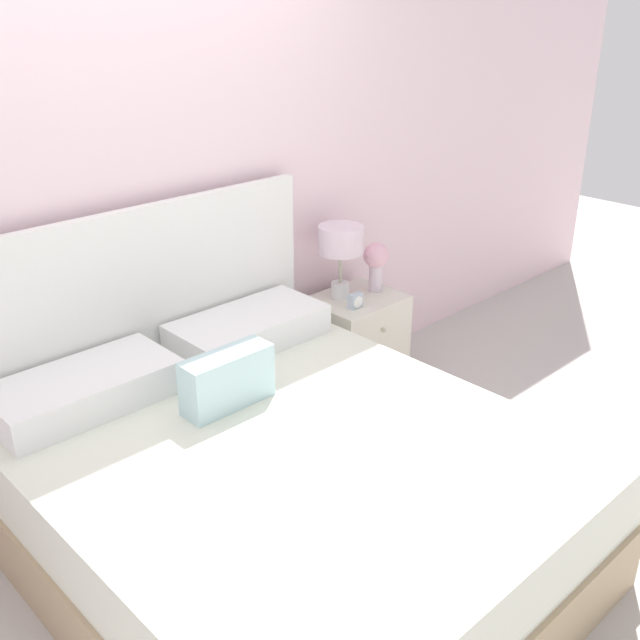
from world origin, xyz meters
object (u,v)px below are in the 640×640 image
bed (276,488)px  alarm_clock (355,301)px  nightstand (355,345)px  table_lamp (341,244)px  flower_vase (376,261)px

bed → alarm_clock: bed is taller
bed → alarm_clock: bearing=29.9°
nightstand → alarm_clock: bearing=-138.3°
alarm_clock → table_lamp: bearing=74.5°
bed → table_lamp: (1.11, 0.77, 0.55)m
nightstand → bed: bearing=-148.9°
bed → nightstand: bed is taller
table_lamp → flower_vase: table_lamp is taller
alarm_clock → nightstand: bearing=41.7°
nightstand → flower_vase: flower_vase is taller
table_lamp → alarm_clock: (-0.04, -0.15, -0.26)m
bed → nightstand: (1.17, 0.71, -0.03)m
nightstand → flower_vase: size_ratio=2.05×
nightstand → table_lamp: 0.59m
flower_vase → alarm_clock: 0.30m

